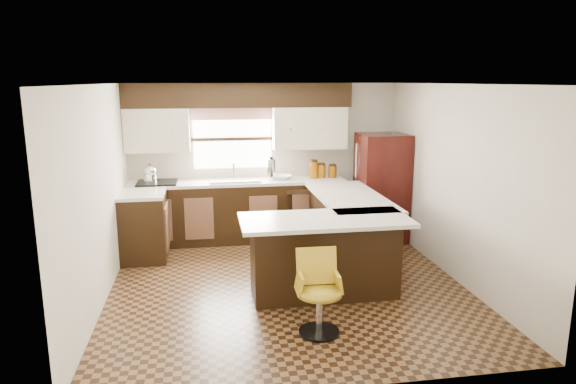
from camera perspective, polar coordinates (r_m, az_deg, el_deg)
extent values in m
plane|color=#49301A|center=(6.36, -0.10, -10.26)|extent=(4.40, 4.40, 0.00)
plane|color=silver|center=(5.87, -0.11, 11.90)|extent=(4.40, 4.40, 0.00)
plane|color=beige|center=(8.15, -2.60, 3.54)|extent=(4.40, 0.00, 4.40)
plane|color=beige|center=(3.92, 5.11, -6.21)|extent=(4.40, 0.00, 4.40)
plane|color=beige|center=(6.04, -20.17, -0.32)|extent=(0.00, 4.40, 4.40)
plane|color=beige|center=(6.67, 18.01, 0.97)|extent=(0.00, 4.40, 4.40)
cube|color=black|center=(7.97, -5.51, -2.22)|extent=(3.30, 0.60, 0.90)
cube|color=black|center=(7.37, -15.70, -3.83)|extent=(0.60, 0.70, 0.90)
cube|color=silver|center=(7.86, -5.58, 1.12)|extent=(3.30, 0.60, 0.04)
cube|color=silver|center=(7.26, -15.91, -0.24)|extent=(0.60, 0.70, 0.04)
cube|color=black|center=(7.84, -5.47, 10.64)|extent=(3.40, 0.35, 0.36)
cube|color=beige|center=(7.88, -14.34, 6.69)|extent=(0.94, 0.35, 0.64)
cube|color=beige|center=(8.02, 2.38, 7.15)|extent=(1.14, 0.35, 0.64)
cube|color=white|center=(8.04, -6.17, 5.88)|extent=(1.20, 0.02, 0.90)
cube|color=#D19B93|center=(7.97, -6.22, 8.64)|extent=(1.30, 0.06, 0.18)
cube|color=#B2B2B7|center=(7.83, -5.94, 1.35)|extent=(0.75, 0.45, 0.03)
cube|color=black|center=(7.83, 1.97, -2.59)|extent=(0.58, 0.03, 0.78)
cube|color=black|center=(7.85, -14.35, 1.03)|extent=(0.58, 0.50, 0.02)
cube|color=black|center=(6.97, 6.40, -4.36)|extent=(0.60, 1.95, 0.90)
cube|color=black|center=(5.95, 4.04, -7.28)|extent=(1.65, 0.60, 0.90)
cube|color=silver|center=(6.87, 6.90, -0.56)|extent=(0.84, 1.95, 0.04)
cube|color=silver|center=(5.72, 4.12, -3.13)|extent=(1.89, 0.84, 0.04)
cube|color=black|center=(8.00, 10.33, 0.48)|extent=(0.71, 0.68, 1.65)
cylinder|color=silver|center=(7.88, -1.89, 2.54)|extent=(0.14, 0.14, 0.32)
imported|color=white|center=(7.93, -0.57, 1.67)|extent=(0.34, 0.34, 0.06)
cylinder|color=#7E4406|center=(8.02, 2.87, 2.47)|extent=(0.14, 0.14, 0.26)
cylinder|color=#7E4406|center=(8.05, 3.73, 2.31)|extent=(0.13, 0.13, 0.20)
cylinder|color=#7E4406|center=(8.09, 4.96, 2.26)|extent=(0.13, 0.13, 0.18)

